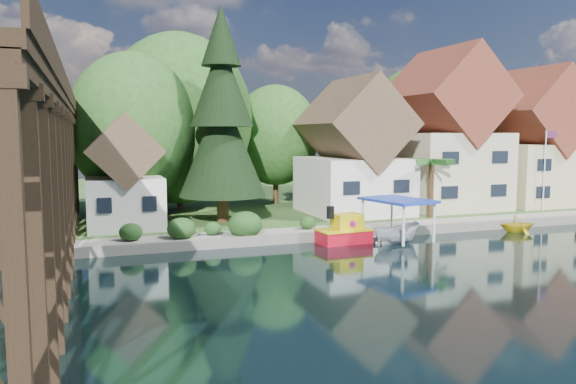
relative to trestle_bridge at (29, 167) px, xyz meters
name	(u,v)px	position (x,y,z in m)	size (l,w,h in m)	color
ground	(367,271)	(16.00, -5.17, -5.35)	(140.00, 140.00, 0.00)	black
bank	(220,196)	(16.00, 28.83, -5.10)	(140.00, 52.00, 0.50)	#2B4F1F
seawall	(365,234)	(20.00, 2.83, -5.04)	(60.00, 0.40, 0.62)	slate
promenade	(382,226)	(22.00, 4.13, -4.82)	(50.00, 2.60, 0.06)	gray
trestle_bridge	(29,167)	(0.00, 0.00, 0.00)	(4.12, 44.18, 9.30)	black
house_left	(353,156)	(23.00, 10.83, -0.21)	(7.64, 8.64, 11.02)	white
house_center	(444,140)	(32.00, 11.33, 1.07)	(8.65, 9.18, 13.89)	beige
house_right	(531,146)	(41.00, 10.83, 0.43)	(8.15, 8.64, 12.45)	beige
shed	(124,180)	(5.00, 9.33, -1.52)	(5.09, 5.40, 7.85)	white
bg_trees	(264,130)	(17.00, 16.08, 1.94)	(49.90, 13.30, 10.57)	#382314
shrubs	(235,224)	(11.40, 4.09, -4.12)	(15.76, 2.47, 1.70)	#174017
conifer	(222,119)	(11.94, 9.80, 2.65)	(6.33, 6.33, 15.58)	#382314
palm_tree	(432,163)	(27.53, 6.52, -0.67)	(3.59, 3.59, 4.79)	#382314
flagpole	(546,161)	(38.60, 6.45, -0.70)	(1.06, 0.11, 6.76)	white
tugboat	(344,232)	(17.99, 1.78, -4.61)	(3.58, 2.18, 2.48)	red
boat_white_a	(385,235)	(20.87, 1.76, -4.99)	(2.45, 3.43, 0.71)	silver
boat_canopy	(397,224)	(21.11, 0.58, -4.12)	(3.86, 4.95, 2.86)	silver
boat_yellow	(517,223)	(31.25, 1.31, -4.67)	(2.24, 2.59, 1.37)	gold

